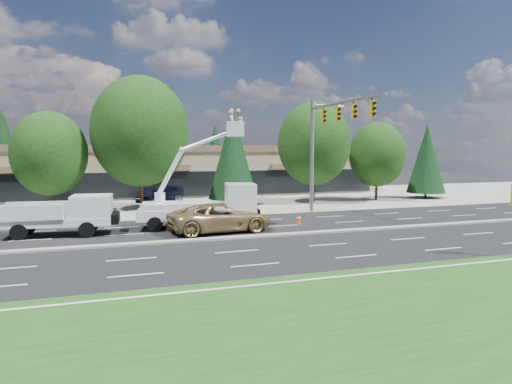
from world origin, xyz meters
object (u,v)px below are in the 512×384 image
object	(u,v)px
signal_mast	(325,136)
bucket_truck	(208,202)
minivan	(220,218)
utility_pickup	(66,219)

from	to	relation	value
signal_mast	bucket_truck	bearing A→B (deg)	-163.07
signal_mast	minivan	distance (m)	11.72
bucket_truck	signal_mast	bearing A→B (deg)	27.28
utility_pickup	minivan	distance (m)	8.98
utility_pickup	bucket_truck	distance (m)	8.50
signal_mast	utility_pickup	size ratio (longest dim) A/B	1.62
signal_mast	bucket_truck	size ratio (longest dim) A/B	1.31
minivan	signal_mast	bearing A→B (deg)	-68.85
utility_pickup	minivan	xyz separation A→B (m)	(8.81, -1.74, -0.09)
signal_mast	bucket_truck	distance (m)	11.12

